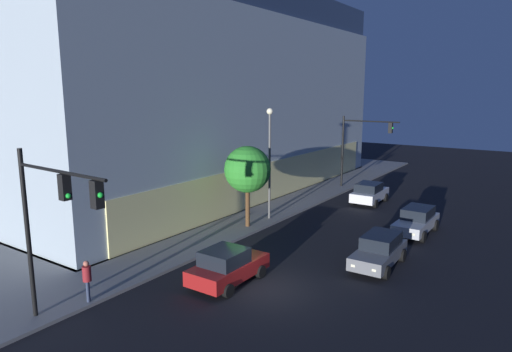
# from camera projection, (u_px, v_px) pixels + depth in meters

# --- Properties ---
(ground_plane) EXTENTS (120.00, 120.00, 0.00)m
(ground_plane) POSITION_uv_depth(u_px,v_px,m) (266.00, 289.00, 20.58)
(ground_plane) COLOR black
(modern_building) EXTENTS (37.90, 26.09, 17.47)m
(modern_building) POSITION_uv_depth(u_px,v_px,m) (164.00, 94.00, 43.08)
(modern_building) COLOR #4C4C51
(modern_building) RESTS_ON ground
(traffic_light_near_corner) EXTENTS (0.44, 5.31, 6.68)m
(traffic_light_near_corner) POSITION_uv_depth(u_px,v_px,m) (52.00, 209.00, 15.87)
(traffic_light_near_corner) COLOR black
(traffic_light_near_corner) RESTS_ON sidewalk_corner
(traffic_light_far_corner) EXTENTS (0.32, 5.20, 6.53)m
(traffic_light_far_corner) POSITION_uv_depth(u_px,v_px,m) (360.00, 140.00, 40.55)
(traffic_light_far_corner) COLOR black
(traffic_light_far_corner) RESTS_ON sidewalk_corner
(street_lamp_sidewalk) EXTENTS (0.44, 0.44, 7.63)m
(street_lamp_sidewalk) POSITION_uv_depth(u_px,v_px,m) (270.00, 150.00, 30.61)
(street_lamp_sidewalk) COLOR #515151
(street_lamp_sidewalk) RESTS_ON sidewalk_corner
(sidewalk_tree) EXTENTS (3.02, 3.02, 5.31)m
(sidewalk_tree) POSITION_uv_depth(u_px,v_px,m) (247.00, 170.00, 28.97)
(sidewalk_tree) COLOR #51351E
(sidewalk_tree) RESTS_ON sidewalk_corner
(pedestrian_waiting) EXTENTS (0.36, 0.36, 1.79)m
(pedestrian_waiting) POSITION_uv_depth(u_px,v_px,m) (87.00, 277.00, 18.89)
(pedestrian_waiting) COLOR #2D3851
(pedestrian_waiting) RESTS_ON sidewalk_corner
(car_red) EXTENTS (4.16, 2.19, 1.70)m
(car_red) POSITION_uv_depth(u_px,v_px,m) (227.00, 266.00, 21.09)
(car_red) COLOR maroon
(car_red) RESTS_ON ground
(car_grey) EXTENTS (4.48, 2.03, 1.63)m
(car_grey) POSITION_uv_depth(u_px,v_px,m) (379.00, 250.00, 23.19)
(car_grey) COLOR slate
(car_grey) RESTS_ON ground
(car_silver) EXTENTS (4.69, 2.03, 1.65)m
(car_silver) POSITION_uv_depth(u_px,v_px,m) (416.00, 220.00, 28.47)
(car_silver) COLOR #B7BABF
(car_silver) RESTS_ON ground
(car_white) EXTENTS (4.19, 2.18, 1.68)m
(car_white) POSITION_uv_depth(u_px,v_px,m) (369.00, 193.00, 36.17)
(car_white) COLOR silver
(car_white) RESTS_ON ground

